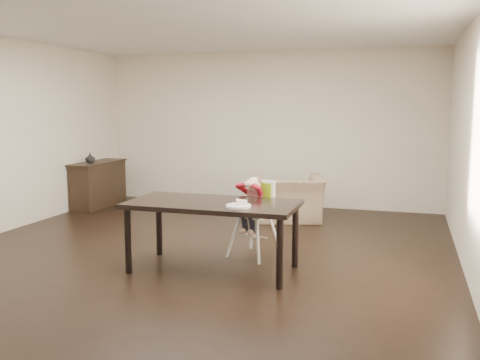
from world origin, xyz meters
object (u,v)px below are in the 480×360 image
object	(u,v)px
dining_table	(213,209)
high_chair	(256,200)
armchair	(288,191)
sideboard	(98,184)

from	to	relation	value
dining_table	high_chair	distance (m)	0.73
high_chair	armchair	world-z (taller)	high_chair
sideboard	dining_table	bearing A→B (deg)	-41.69
dining_table	armchair	xyz separation A→B (m)	(0.22, 2.72, -0.21)
dining_table	sideboard	bearing A→B (deg)	138.31
armchair	dining_table	bearing A→B (deg)	68.62
dining_table	armchair	size ratio (longest dim) A/B	1.71
high_chair	sideboard	bearing A→B (deg)	168.60
sideboard	armchair	bearing A→B (deg)	-2.12
sideboard	high_chair	bearing A→B (deg)	-32.06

